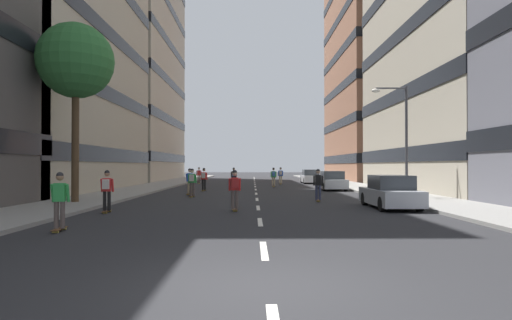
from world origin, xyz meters
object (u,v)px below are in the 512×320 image
skater_7 (234,176)px  skater_8 (274,176)px  skater_1 (107,188)px  streetlamp_right (400,129)px  skater_4 (192,181)px  street_tree_near (76,62)px  parked_car_near (390,193)px  parked_car_mid (310,177)px  skater_5 (199,175)px  skater_3 (60,198)px  skater_2 (281,175)px  skater_9 (318,183)px  parked_car_far (332,181)px  skater_6 (190,180)px  skater_10 (235,187)px  skater_0 (204,178)px

skater_7 → skater_8: (3.64, 0.48, 0.00)m
skater_1 → skater_7: (4.36, 21.18, 0.00)m
streetlamp_right → skater_7: bearing=127.1°
skater_4 → street_tree_near: bearing=-136.5°
parked_car_near → parked_car_mid: size_ratio=1.00×
skater_4 → skater_5: same height
skater_3 → skater_4: same height
skater_7 → skater_3: bearing=-98.8°
skater_2 → skater_9: same height
street_tree_near → streetlamp_right: bearing=11.2°
parked_car_near → skater_9: 4.62m
skater_1 → parked_car_far: bearing=52.9°
parked_car_far → skater_4: 12.66m
skater_6 → skater_4: bearing=-78.2°
skater_2 → skater_1: bearing=-108.5°
street_tree_near → skater_8: 21.77m
skater_2 → skater_3: size_ratio=1.00×
skater_4 → skater_8: 14.06m
skater_2 → skater_8: 5.41m
skater_4 → skater_9: same height
skater_1 → skater_6: size_ratio=1.00×
streetlamp_right → skater_9: streetlamp_right is taller
parked_car_near → skater_8: skater_8 is taller
skater_5 → parked_car_mid: bearing=3.4°
skater_5 → skater_10: bearing=-79.8°
skater_1 → skater_7: size_ratio=1.00×
streetlamp_right → skater_6: size_ratio=3.65×
streetlamp_right → parked_car_mid: bearing=96.2°
skater_5 → parked_car_far: bearing=-44.7°
skater_0 → skater_2: size_ratio=1.00×
parked_car_far → skater_8: skater_8 is taller
skater_4 → skater_3: bearing=-98.3°
skater_0 → skater_4: size_ratio=1.00×
skater_1 → skater_10: (5.29, 0.73, 0.00)m
skater_4 → skater_10: bearing=-69.7°
parked_car_near → skater_6: (-10.57, 9.18, 0.29)m
skater_1 → parked_car_mid: bearing=66.9°
skater_0 → skater_3: (-2.02, -20.29, -0.03)m
skater_10 → parked_car_near: bearing=9.0°
skater_5 → skater_7: bearing=-60.7°
skater_7 → skater_2: bearing=51.3°
skater_7 → skater_9: same height
skater_2 → streetlamp_right: bearing=-73.6°
skater_3 → skater_6: bearing=84.5°
skater_2 → skater_9: 21.42m
parked_car_far → skater_0: 10.17m
skater_10 → skater_0: bearing=101.6°
skater_6 → skater_3: bearing=-95.5°
streetlamp_right → skater_7: size_ratio=3.65×
street_tree_near → skater_4: (5.21, 4.94, -6.21)m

